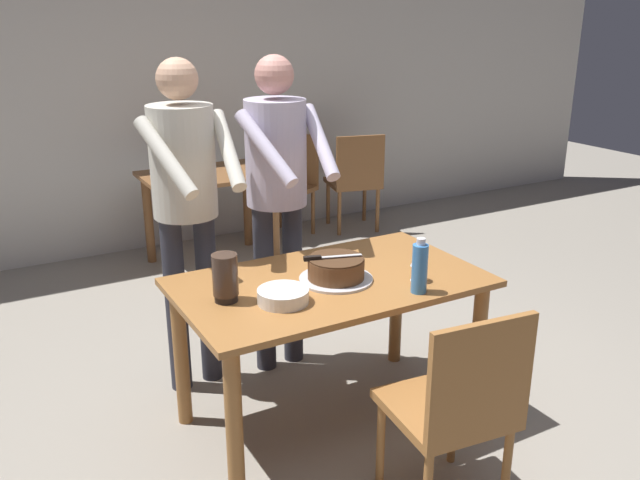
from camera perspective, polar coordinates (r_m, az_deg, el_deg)
name	(u,v)px	position (r m, az deg, el deg)	size (l,w,h in m)	color
ground_plane	(329,419)	(3.42, 0.81, -15.10)	(14.00, 14.00, 0.00)	gray
back_wall	(143,86)	(5.69, -14.96, 12.68)	(10.00, 0.12, 2.70)	beige
main_dining_table	(330,304)	(3.11, 0.86, -5.51)	(1.41, 0.82, 0.75)	#9E6633
cake_on_platter	(336,270)	(3.04, 1.38, -2.57)	(0.34, 0.34, 0.11)	silver
cake_knife	(321,258)	(3.00, 0.06, -1.52)	(0.26, 0.10, 0.02)	silver
plate_stack	(283,296)	(2.82, -3.19, -4.82)	(0.22, 0.22, 0.06)	white
wine_glass_near	(419,260)	(3.04, 8.49, -1.70)	(0.08, 0.08, 0.14)	silver
water_bottle	(420,268)	(2.92, 8.55, -2.37)	(0.07, 0.07, 0.25)	#387AC6
hurricane_lamp	(225,278)	(2.83, -8.14, -3.21)	(0.11, 0.11, 0.21)	black
person_cutting_cake	(277,181)	(3.50, -3.68, 5.05)	(0.47, 0.56, 1.72)	#2D2D38
person_standing_beside	(186,192)	(3.35, -11.48, 4.09)	(0.47, 0.56, 1.72)	#2D2D38
chair_near_side	(457,405)	(2.67, 11.68, -13.69)	(0.48, 0.48, 0.90)	#9E6633
background_table	(210,194)	(5.25, -9.44, 3.96)	(1.00, 0.70, 0.74)	brown
background_chair_0	(289,181)	(5.93, -2.66, 5.09)	(0.60, 0.60, 0.90)	brown
background_chair_1	(355,178)	(6.03, 3.07, 5.32)	(0.53, 0.53, 0.90)	brown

